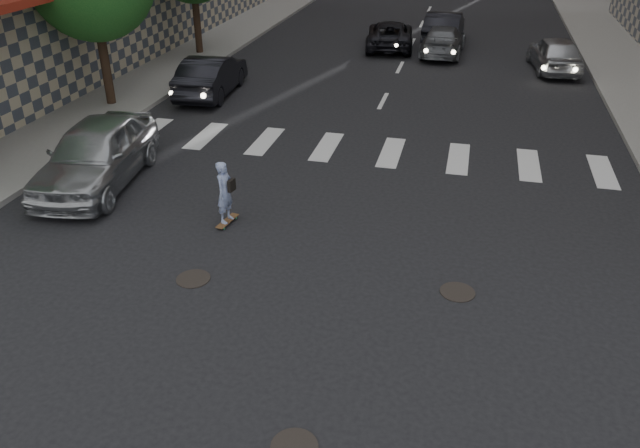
# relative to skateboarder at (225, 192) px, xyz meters

# --- Properties ---
(ground) EXTENTS (160.00, 160.00, 0.00)m
(ground) POSITION_rel_skateboarder_xyz_m (2.17, -3.61, -0.83)
(ground) COLOR black
(ground) RESTS_ON ground
(sidewalk_left) EXTENTS (13.00, 80.00, 0.15)m
(sidewalk_left) POSITION_rel_skateboarder_xyz_m (-12.33, 16.39, -0.76)
(sidewalk_left) COLOR gray
(sidewalk_left) RESTS_ON ground
(manhole_a) EXTENTS (0.70, 0.70, 0.02)m
(manhole_a) POSITION_rel_skateboarder_xyz_m (3.37, -6.11, -0.82)
(manhole_a) COLOR black
(manhole_a) RESTS_ON ground
(manhole_b) EXTENTS (0.70, 0.70, 0.02)m
(manhole_b) POSITION_rel_skateboarder_xyz_m (0.17, -2.41, -0.82)
(manhole_b) COLOR black
(manhole_b) RESTS_ON ground
(manhole_c) EXTENTS (0.70, 0.70, 0.02)m
(manhole_c) POSITION_rel_skateboarder_xyz_m (5.47, -1.61, -0.82)
(manhole_c) COLOR black
(manhole_c) RESTS_ON ground
(skateboarder) EXTENTS (0.45, 0.82, 1.59)m
(skateboarder) POSITION_rel_skateboarder_xyz_m (0.00, 0.00, 0.00)
(skateboarder) COLOR brown
(skateboarder) RESTS_ON ground
(silver_sedan) EXTENTS (2.65, 5.24, 1.71)m
(silver_sedan) POSITION_rel_skateboarder_xyz_m (-4.16, 1.34, 0.02)
(silver_sedan) COLOR #ADB1B4
(silver_sedan) RESTS_ON ground
(traffic_car_a) EXTENTS (1.92, 4.64, 1.49)m
(traffic_car_a) POSITION_rel_skateboarder_xyz_m (-4.33, 9.65, -0.09)
(traffic_car_a) COLOR black
(traffic_car_a) RESTS_ON ground
(traffic_car_b) EXTENTS (2.03, 4.66, 1.34)m
(traffic_car_b) POSITION_rel_skateboarder_xyz_m (3.81, 18.19, -0.16)
(traffic_car_b) COLOR #595B60
(traffic_car_b) RESTS_ON ground
(traffic_car_c) EXTENTS (2.68, 4.90, 1.30)m
(traffic_car_c) POSITION_rel_skateboarder_xyz_m (1.19, 18.93, -0.18)
(traffic_car_c) COLOR black
(traffic_car_c) RESTS_ON ground
(traffic_car_d) EXTENTS (2.23, 4.55, 1.49)m
(traffic_car_d) POSITION_rel_skateboarder_xyz_m (8.67, 16.39, -0.09)
(traffic_car_d) COLOR #B4B6BC
(traffic_car_d) RESTS_ON ground
(traffic_car_e) EXTENTS (1.86, 4.93, 1.61)m
(traffic_car_e) POSITION_rel_skateboarder_xyz_m (3.69, 20.39, -0.03)
(traffic_car_e) COLOR black
(traffic_car_e) RESTS_ON ground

